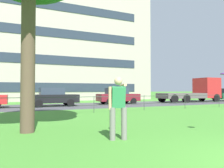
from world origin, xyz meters
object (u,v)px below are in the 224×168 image
(flatbed_truck_left, at_px, (197,91))
(apartment_building_background, at_px, (22,40))
(person_thrower, at_px, (118,106))
(car_black_center, at_px, (53,97))
(car_maroon_far_left, at_px, (118,96))

(flatbed_truck_left, bearing_deg, apartment_building_background, 140.85)
(person_thrower, distance_m, flatbed_truck_left, 21.00)
(flatbed_truck_left, relative_size, apartment_building_background, 0.21)
(car_black_center, height_order, flatbed_truck_left, flatbed_truck_left)
(car_black_center, height_order, apartment_building_background, apartment_building_background)
(apartment_building_background, bearing_deg, car_black_center, -81.91)
(person_thrower, distance_m, car_maroon_far_left, 14.91)
(car_black_center, relative_size, car_maroon_far_left, 0.99)
(car_black_center, distance_m, flatbed_truck_left, 16.07)
(person_thrower, relative_size, car_maroon_far_left, 0.42)
(flatbed_truck_left, xyz_separation_m, apartment_building_background, (-18.18, 14.80, 7.33))
(car_black_center, bearing_deg, person_thrower, -91.28)
(apartment_building_background, bearing_deg, car_maroon_far_left, -60.33)
(person_thrower, xyz_separation_m, apartment_building_background, (-1.83, 27.98, 7.63))
(flatbed_truck_left, distance_m, apartment_building_background, 24.57)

